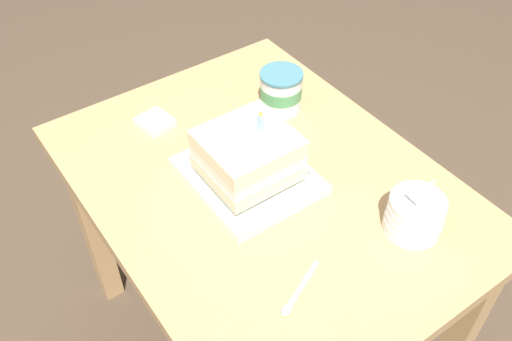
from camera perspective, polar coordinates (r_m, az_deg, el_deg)
name	(u,v)px	position (r m, az deg, el deg)	size (l,w,h in m)	color
ground_plane	(262,336)	(1.87, 0.58, -16.33)	(8.00, 8.00, 0.00)	#4C3D2D
dining_table	(263,213)	(1.39, 0.75, -4.26)	(0.99, 0.74, 0.70)	tan
foil_tray	(248,177)	(1.30, -0.79, -0.66)	(0.29, 0.25, 0.02)	silver
birthday_cake	(248,155)	(1.25, -0.82, 1.62)	(0.19, 0.19, 0.16)	beige
bowl_stack	(415,215)	(1.22, 15.68, -4.29)	(0.12, 0.12, 0.13)	white
ice_cream_tub	(281,91)	(1.48, 2.52, 8.04)	(0.11, 0.11, 0.11)	white
serving_spoon_near_tray	(294,298)	(1.10, 3.83, -12.72)	(0.07, 0.14, 0.01)	silver
napkin_pile	(155,122)	(1.47, -10.12, 4.82)	(0.09, 0.09, 0.02)	silver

